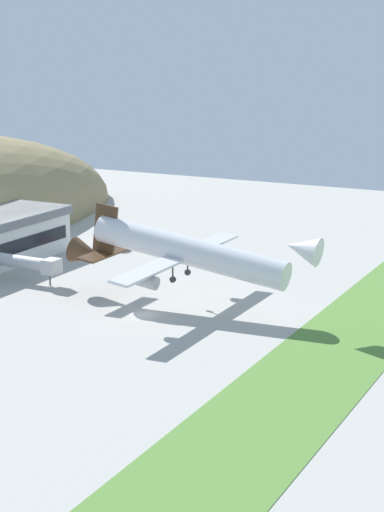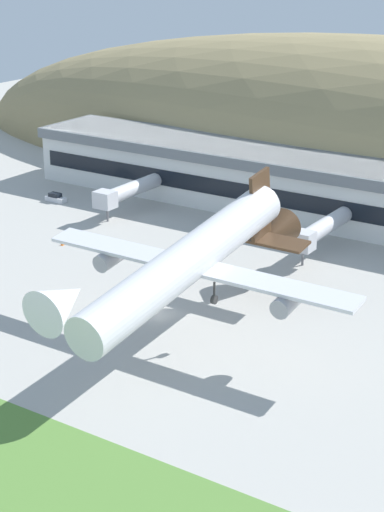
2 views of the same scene
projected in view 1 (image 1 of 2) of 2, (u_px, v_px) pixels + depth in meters
The scene contains 6 objects.
ground_plane at pixel (145, 315), 148.73m from camera, with size 300.36×300.36×0.00m, color #ADAAA3.
grass_strip_foreground at pixel (340, 347), 132.81m from camera, with size 270.32×17.56×0.08m, color #568438.
jetway_1 at pixel (27, 263), 168.54m from camera, with size 3.38×16.59×5.43m.
cargo_airplane at pixel (184, 252), 151.10m from camera, with size 41.52×49.36×12.84m.
service_car_0 at pixel (123, 248), 195.82m from camera, with size 4.40×2.02×1.64m.
fuel_truck at pixel (129, 232), 209.00m from camera, with size 6.47×2.81×3.23m.
Camera 1 is at (-122.02, -73.17, 45.31)m, focal length 60.00 mm.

